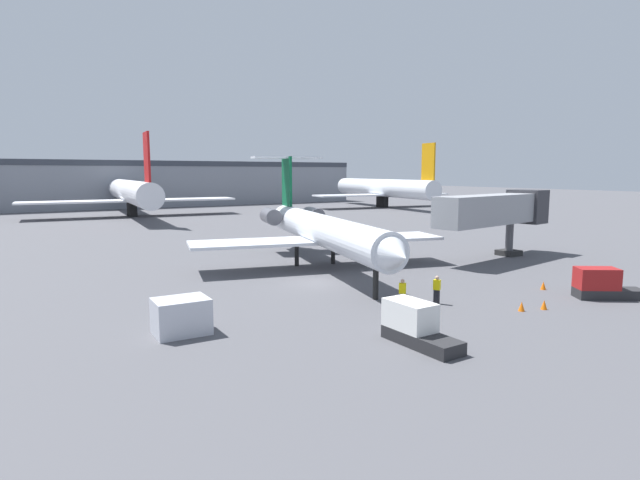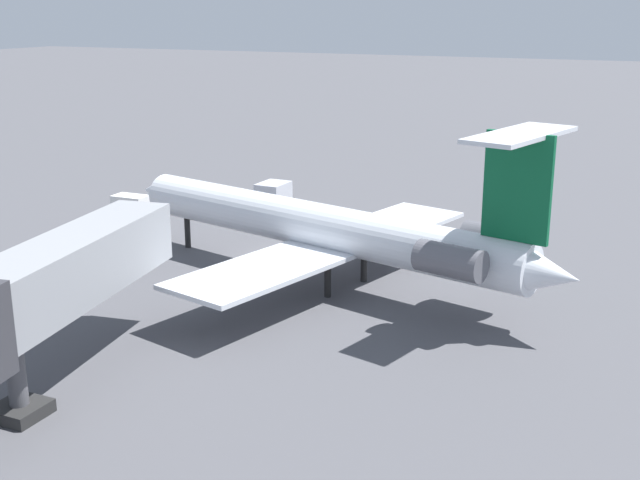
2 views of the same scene
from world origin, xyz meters
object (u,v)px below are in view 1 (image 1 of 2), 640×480
(regional_jet, at_px, (319,228))
(traffic_cone_far, at_px, (544,305))
(baggage_tug_lead, at_px, (602,285))
(traffic_cone_mid, at_px, (522,306))
(cargo_container_uld, at_px, (181,316))
(ground_crew_marshaller, at_px, (402,293))
(jet_bridge, at_px, (499,210))
(ground_crew_loader, at_px, (437,290))
(traffic_cone_near, at_px, (543,285))
(parked_airliner_centre, at_px, (383,188))
(baggage_tug_trailing, at_px, (415,325))
(parked_airliner_west_mid, at_px, (131,192))

(regional_jet, distance_m, traffic_cone_far, 18.72)
(regional_jet, relative_size, traffic_cone_far, 52.00)
(baggage_tug_lead, bearing_deg, traffic_cone_mid, 174.11)
(baggage_tug_lead, bearing_deg, cargo_container_uld, 164.25)
(ground_crew_marshaller, bearing_deg, jet_bridge, 24.72)
(ground_crew_loader, height_order, traffic_cone_mid, ground_crew_loader)
(cargo_container_uld, relative_size, traffic_cone_near, 4.72)
(regional_jet, bearing_deg, baggage_tug_lead, -63.21)
(ground_crew_loader, relative_size, parked_airliner_centre, 0.04)
(cargo_container_uld, xyz_separation_m, parked_airliner_centre, (65.16, 65.24, 3.35))
(traffic_cone_near, distance_m, traffic_cone_far, 5.42)
(baggage_tug_trailing, height_order, parked_airliner_centre, parked_airliner_centre)
(traffic_cone_near, bearing_deg, baggage_tug_lead, -74.22)
(traffic_cone_mid, distance_m, parked_airliner_west_mid, 76.32)
(traffic_cone_far, bearing_deg, traffic_cone_near, 35.03)
(traffic_cone_mid, xyz_separation_m, traffic_cone_far, (1.40, -0.44, 0.00))
(ground_crew_marshaller, height_order, traffic_cone_near, ground_crew_marshaller)
(traffic_cone_mid, bearing_deg, jet_bridge, 43.03)
(parked_airliner_west_mid, bearing_deg, regional_jet, -87.80)
(regional_jet, relative_size, parked_airliner_centre, 0.76)
(parked_airliner_centre, bearing_deg, ground_crew_marshaller, -128.21)
(parked_airliner_west_mid, bearing_deg, jet_bridge, -73.71)
(jet_bridge, relative_size, traffic_cone_mid, 27.09)
(jet_bridge, bearing_deg, traffic_cone_far, -132.93)
(cargo_container_uld, bearing_deg, regional_jet, 37.56)
(baggage_tug_trailing, xyz_separation_m, parked_airliner_west_mid, (4.13, 76.98, 3.43))
(regional_jet, bearing_deg, parked_airliner_west_mid, 92.20)
(parked_airliner_west_mid, relative_size, parked_airliner_centre, 1.14)
(baggage_tug_lead, bearing_deg, baggage_tug_trailing, -179.22)
(regional_jet, distance_m, ground_crew_marshaller, 14.00)
(ground_crew_loader, relative_size, traffic_cone_mid, 3.07)
(jet_bridge, distance_m, traffic_cone_mid, 19.27)
(baggage_tug_lead, bearing_deg, regional_jet, 116.79)
(regional_jet, distance_m, traffic_cone_near, 17.37)
(jet_bridge, relative_size, ground_crew_loader, 8.82)
(baggage_tug_lead, height_order, cargo_container_uld, baggage_tug_lead)
(baggage_tug_lead, bearing_deg, traffic_cone_far, 177.29)
(baggage_tug_lead, height_order, traffic_cone_far, baggage_tug_lead)
(traffic_cone_far, relative_size, parked_airliner_centre, 0.01)
(parked_airliner_centre, bearing_deg, traffic_cone_far, -122.83)
(traffic_cone_near, bearing_deg, traffic_cone_mid, -155.45)
(traffic_cone_far, xyz_separation_m, parked_airliner_centre, (46.33, 71.81, 3.94))
(traffic_cone_near, height_order, traffic_cone_far, same)
(traffic_cone_mid, xyz_separation_m, parked_airliner_west_mid, (-4.72, 76.07, 3.99))
(ground_crew_marshaller, bearing_deg, parked_airliner_centre, 51.79)
(traffic_cone_far, bearing_deg, parked_airliner_west_mid, 94.57)
(jet_bridge, height_order, cargo_container_uld, jet_bridge)
(ground_crew_loader, xyz_separation_m, traffic_cone_far, (4.27, -4.17, -0.58))
(ground_crew_marshaller, xyz_separation_m, traffic_cone_mid, (5.21, -4.11, -0.58))
(ground_crew_loader, xyz_separation_m, parked_airliner_west_mid, (-1.84, 72.34, 3.41))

